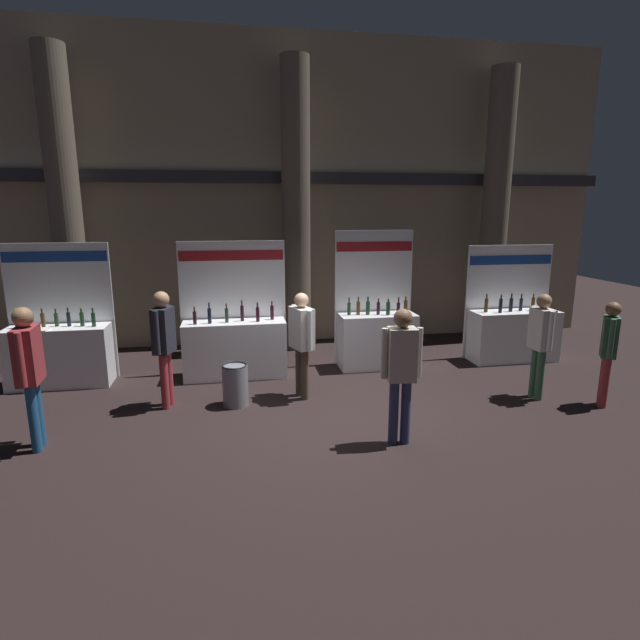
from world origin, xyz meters
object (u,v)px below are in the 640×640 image
at_px(visitor_1, 401,364).
at_px(visitor_5, 164,339).
at_px(exhibitor_booth_1, 235,343).
at_px(trash_bin, 235,385).
at_px(exhibitor_booth_2, 377,334).
at_px(exhibitor_booth_0, 60,350).
at_px(visitor_2, 302,335).
at_px(exhibitor_booth_3, 513,331).
at_px(visitor_6, 541,337).
at_px(visitor_0, 29,364).
at_px(visitor_3, 608,347).

bearing_deg(visitor_1, visitor_5, -24.46).
height_order(exhibitor_booth_1, trash_bin, exhibitor_booth_1).
distance_m(exhibitor_booth_2, visitor_5, 3.99).
relative_size(exhibitor_booth_0, visitor_2, 1.42).
relative_size(exhibitor_booth_1, exhibitor_booth_3, 1.06).
relative_size(exhibitor_booth_3, trash_bin, 3.48).
relative_size(exhibitor_booth_0, trash_bin, 3.68).
relative_size(exhibitor_booth_1, trash_bin, 3.69).
bearing_deg(exhibitor_booth_3, exhibitor_booth_2, 178.90).
bearing_deg(visitor_6, trash_bin, 82.24).
bearing_deg(exhibitor_booth_3, visitor_0, -162.65).
bearing_deg(visitor_2, exhibitor_booth_3, 87.44).
distance_m(visitor_0, visitor_1, 4.58).
relative_size(exhibitor_booth_0, exhibitor_booth_1, 1.00).
relative_size(exhibitor_booth_2, visitor_6, 1.52).
bearing_deg(visitor_5, visitor_1, 75.62).
bearing_deg(exhibitor_booth_0, visitor_1, -32.10).
relative_size(trash_bin, visitor_6, 0.39).
height_order(exhibitor_booth_2, visitor_5, exhibitor_booth_2).
distance_m(visitor_0, visitor_6, 7.23).
bearing_deg(exhibitor_booth_1, visitor_1, -56.41).
xyz_separation_m(visitor_3, visitor_5, (-6.59, 1.13, 0.14)).
distance_m(exhibitor_booth_3, visitor_5, 6.67).
bearing_deg(visitor_3, exhibitor_booth_2, 83.03).
xyz_separation_m(visitor_1, visitor_5, (-3.09, 1.79, 0.01)).
relative_size(exhibitor_booth_1, visitor_2, 1.42).
xyz_separation_m(exhibitor_booth_1, exhibitor_booth_3, (5.48, 0.05, -0.02)).
xyz_separation_m(visitor_2, visitor_3, (4.51, -1.16, -0.10)).
distance_m(exhibitor_booth_2, visitor_3, 3.84).
height_order(exhibitor_booth_1, visitor_3, exhibitor_booth_1).
bearing_deg(visitor_2, visitor_3, 56.55).
distance_m(exhibitor_booth_3, visitor_0, 8.36).
bearing_deg(visitor_1, exhibitor_booth_0, -26.49).
height_order(trash_bin, visitor_6, visitor_6).
bearing_deg(visitor_6, exhibitor_booth_2, 43.61).
distance_m(trash_bin, visitor_5, 1.28).
bearing_deg(visitor_3, visitor_1, 135.07).
height_order(trash_bin, visitor_2, visitor_2).
bearing_deg(visitor_0, exhibitor_booth_1, 129.63).
bearing_deg(trash_bin, exhibitor_booth_2, 29.56).
xyz_separation_m(exhibitor_booth_0, visitor_3, (8.50, -2.47, 0.32)).
distance_m(exhibitor_booth_1, visitor_5, 1.73).
xyz_separation_m(visitor_2, visitor_5, (-2.08, -0.03, 0.04)).
height_order(exhibitor_booth_2, visitor_3, exhibitor_booth_2).
distance_m(exhibitor_booth_2, visitor_0, 5.77).
xyz_separation_m(exhibitor_booth_0, trash_bin, (2.94, -1.47, -0.29)).
distance_m(exhibitor_booth_2, trash_bin, 3.11).
relative_size(exhibitor_booth_2, exhibitor_booth_3, 1.13).
height_order(exhibitor_booth_0, trash_bin, exhibitor_booth_0).
bearing_deg(trash_bin, exhibitor_booth_0, 153.33).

